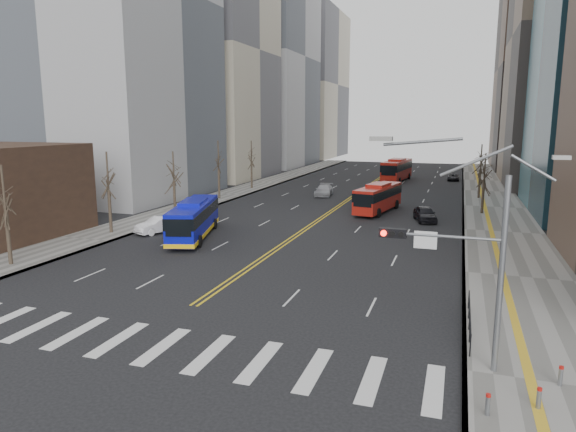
# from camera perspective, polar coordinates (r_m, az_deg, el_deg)

# --- Properties ---
(ground) EXTENTS (220.00, 220.00, 0.00)m
(ground) POSITION_cam_1_polar(r_m,az_deg,el_deg) (25.12, -16.13, -13.37)
(ground) COLOR black
(sidewalk_right) EXTENTS (7.00, 130.00, 0.15)m
(sidewalk_right) POSITION_cam_1_polar(r_m,az_deg,el_deg) (64.62, 21.90, 0.90)
(sidewalk_right) COLOR #65635E
(sidewalk_right) RESTS_ON ground
(sidewalk_left) EXTENTS (5.00, 130.00, 0.15)m
(sidewalk_left) POSITION_cam_1_polar(r_m,az_deg,el_deg) (71.10, -6.58, 2.40)
(sidewalk_left) COLOR #65635E
(sidewalk_left) RESTS_ON ground
(crosswalk) EXTENTS (26.70, 4.00, 0.01)m
(crosswalk) POSITION_cam_1_polar(r_m,az_deg,el_deg) (25.11, -16.13, -13.36)
(crosswalk) COLOR silver
(crosswalk) RESTS_ON ground
(centerline) EXTENTS (0.55, 100.00, 0.01)m
(centerline) POSITION_cam_1_polar(r_m,az_deg,el_deg) (75.60, 8.13, 2.80)
(centerline) COLOR gold
(centerline) RESTS_ON ground
(office_towers) EXTENTS (83.00, 134.00, 58.00)m
(office_towers) POSITION_cam_1_polar(r_m,az_deg,el_deg) (89.34, 10.31, 19.30)
(office_towers) COLOR #969799
(office_towers) RESTS_ON ground
(signal_mast) EXTENTS (5.37, 0.37, 9.39)m
(signal_mast) POSITION_cam_1_polar(r_m,az_deg,el_deg) (21.35, 18.90, -3.99)
(signal_mast) COLOR gray
(signal_mast) RESTS_ON ground
(pedestrian_railing) EXTENTS (0.06, 6.06, 1.02)m
(pedestrian_railing) POSITION_cam_1_polar(r_m,az_deg,el_deg) (26.39, 19.54, -10.46)
(pedestrian_railing) COLOR black
(pedestrian_railing) RESTS_ON sidewalk_right
(bollards) EXTENTS (2.87, 3.17, 0.78)m
(bollards) POSITION_cam_1_polar(r_m,az_deg,el_deg) (21.01, 25.33, -17.26)
(bollards) COLOR gray
(bollards) RESTS_ON sidewalk_right
(street_trees) EXTENTS (35.20, 47.20, 7.60)m
(street_trees) POSITION_cam_1_polar(r_m,az_deg,el_deg) (57.36, -2.63, 5.36)
(street_trees) COLOR #30261D
(street_trees) RESTS_ON ground
(blue_bus) EXTENTS (5.52, 11.44, 3.29)m
(blue_bus) POSITION_cam_1_polar(r_m,az_deg,el_deg) (45.22, -10.41, -0.21)
(blue_bus) COLOR #0B10AF
(blue_bus) RESTS_ON ground
(red_bus_near) EXTENTS (4.05, 10.32, 3.22)m
(red_bus_near) POSITION_cam_1_polar(r_m,az_deg,el_deg) (57.86, 10.00, 2.19)
(red_bus_near) COLOR #A71B11
(red_bus_near) RESTS_ON ground
(red_bus_far) EXTENTS (3.98, 12.18, 3.77)m
(red_bus_far) POSITION_cam_1_polar(r_m,az_deg,el_deg) (89.11, 12.00, 5.18)
(red_bus_far) COLOR #A71B11
(red_bus_far) RESTS_ON ground
(car_white) EXTENTS (3.19, 4.72, 1.47)m
(car_white) POSITION_cam_1_polar(r_m,az_deg,el_deg) (48.00, -14.15, -0.95)
(car_white) COLOR white
(car_white) RESTS_ON ground
(car_dark_mid) EXTENTS (2.92, 4.81, 1.53)m
(car_dark_mid) POSITION_cam_1_polar(r_m,az_deg,el_deg) (53.71, 14.98, 0.24)
(car_dark_mid) COLOR black
(car_dark_mid) RESTS_ON ground
(car_silver) EXTENTS (2.65, 5.40, 1.51)m
(car_silver) POSITION_cam_1_polar(r_m,az_deg,el_deg) (69.98, 4.02, 2.88)
(car_silver) COLOR #A8A8AD
(car_silver) RESTS_ON ground
(car_dark_far) EXTENTS (1.92, 4.07, 1.12)m
(car_dark_far) POSITION_cam_1_polar(r_m,az_deg,el_deg) (92.23, 17.89, 4.12)
(car_dark_far) COLOR black
(car_dark_far) RESTS_ON ground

